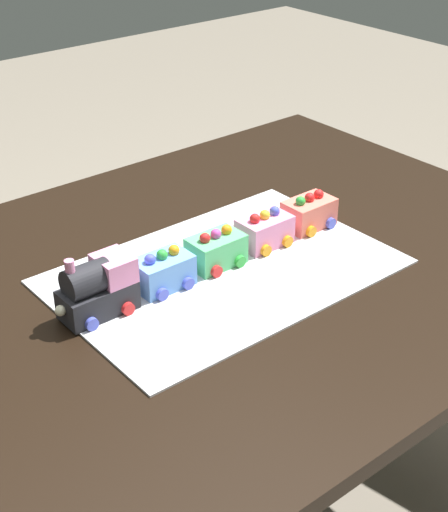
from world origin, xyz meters
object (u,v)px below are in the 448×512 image
(dining_table, at_px, (213,319))
(cake_car_caboose_sky_blue, at_px, (163,271))
(cake_car_hopper_coral, at_px, (309,213))
(cake_locomotive, at_px, (98,288))
(cake_car_tanker_bubblegum, at_px, (264,230))
(cake_car_flatbed_mint_green, at_px, (216,250))

(dining_table, relative_size, cake_car_caboose_sky_blue, 14.00)
(cake_car_hopper_coral, bearing_deg, cake_locomotive, -180.00)
(cake_car_tanker_bubblegum, bearing_deg, cake_car_flatbed_mint_green, 180.00)
(dining_table, relative_size, cake_car_tanker_bubblegum, 14.00)
(dining_table, height_order, cake_car_hopper_coral, cake_car_hopper_coral)
(dining_table, xyz_separation_m, cake_locomotive, (-0.23, 0.01, 0.16))
(cake_car_tanker_bubblegum, bearing_deg, cake_locomotive, -180.00)
(cake_locomotive, xyz_separation_m, cake_car_flatbed_mint_green, (0.25, 0.00, -0.02))
(dining_table, bearing_deg, cake_car_hopper_coral, 1.97)
(cake_locomotive, relative_size, cake_car_tanker_bubblegum, 1.40)
(cake_car_flatbed_mint_green, xyz_separation_m, cake_car_hopper_coral, (0.24, 0.00, 0.00))
(cake_locomotive, relative_size, cake_car_flatbed_mint_green, 1.40)
(cake_car_caboose_sky_blue, distance_m, cake_car_hopper_coral, 0.35)
(cake_car_flatbed_mint_green, bearing_deg, dining_table, -150.62)
(dining_table, xyz_separation_m, cake_car_hopper_coral, (0.25, 0.01, 0.14))
(cake_car_flatbed_mint_green, bearing_deg, cake_car_caboose_sky_blue, 180.00)
(cake_locomotive, height_order, cake_car_hopper_coral, cake_locomotive)
(dining_table, xyz_separation_m, cake_car_tanker_bubblegum, (0.13, 0.01, 0.14))
(cake_car_caboose_sky_blue, xyz_separation_m, cake_car_hopper_coral, (0.35, 0.00, 0.00))
(cake_car_caboose_sky_blue, bearing_deg, cake_locomotive, -180.00)
(dining_table, distance_m, cake_car_hopper_coral, 0.29)
(dining_table, xyz_separation_m, cake_car_caboose_sky_blue, (-0.10, 0.01, 0.14))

